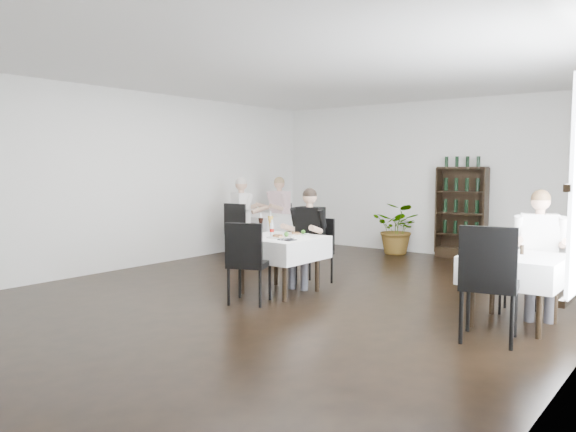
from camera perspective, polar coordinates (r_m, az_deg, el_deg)
The scene contains 23 objects.
room_shell at distance 7.38m, azimuth 0.98°, elevation 3.33°, with size 9.00×9.00×9.00m.
wine_shelf at distance 10.95m, azimuth 17.19°, elevation 0.23°, with size 0.90×0.28×1.75m.
main_table at distance 7.64m, azimuth -0.84°, elevation -3.23°, with size 1.03×1.03×0.77m.
left_table at distance 11.07m, azimuth -2.51°, elevation -0.68°, with size 0.98×0.98×0.77m.
right_table at distance 6.54m, azimuth 22.07°, elevation -5.00°, with size 0.98×0.98×0.77m.
potted_tree at distance 11.24m, azimuth 11.13°, elevation -1.25°, with size 0.92×0.79×1.02m, color #215A1F.
main_chair_far at distance 8.29m, azimuth 2.96°, elevation -3.10°, with size 0.47×0.47×0.96m.
main_chair_near at distance 7.01m, azimuth -4.17°, elevation -4.24°, with size 0.62×0.62×1.03m.
left_chair_far at distance 11.57m, azimuth -0.86°, elevation -0.75°, with size 0.57×0.57×0.97m.
left_chair_near at distance 10.44m, azimuth -4.97°, elevation -1.16°, with size 0.50×0.51×1.05m.
right_chair_far at distance 7.19m, azimuth 22.50°, elevation -5.12°, with size 0.44×0.45×0.87m.
right_chair_near at distance 5.79m, azimuth 19.73°, elevation -5.78°, with size 0.63×0.63×1.16m.
diner_main at distance 8.04m, azimuth 1.98°, elevation -1.38°, with size 0.56×0.58×1.41m.
diner_left_far at distance 11.53m, azimuth -1.18°, elevation 0.84°, with size 0.63×0.66×1.51m.
diner_left_near at distance 10.61m, azimuth -4.39°, elevation 0.51°, with size 0.69×0.72×1.53m.
diner_right_far at distance 7.02m, azimuth 24.19°, elevation -2.54°, with size 0.62×0.66×1.46m.
plate_far at distance 7.79m, azimuth 1.07°, elevation -1.83°, with size 0.31×0.31×0.08m.
plate_near at distance 7.47m, azimuth -0.73°, elevation -2.11°, with size 0.29×0.29×0.08m.
pilsner_dark at distance 7.73m, azimuth -2.78°, elevation -1.07°, with size 0.07×0.07×0.31m.
pilsner_lager at distance 7.77m, azimuth -1.79°, elevation -0.96°, with size 0.08×0.08×0.34m.
coke_bottle at distance 7.69m, azimuth -1.65°, elevation -1.37°, with size 0.06×0.06×0.23m.
napkin_cutlery at distance 7.27m, azimuth -0.07°, elevation -2.40°, with size 0.21×0.23×0.02m.
pepper_mill at distance 6.59m, azimuth 22.68°, elevation -3.18°, with size 0.04×0.04×0.10m, color black.
Camera 1 is at (4.41, -5.92, 1.72)m, focal length 35.00 mm.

